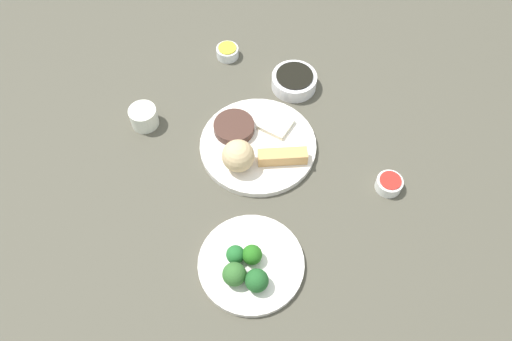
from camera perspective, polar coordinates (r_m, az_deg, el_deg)
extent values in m
cube|color=#4B483B|center=(1.18, 0.22, 2.36)|extent=(2.20, 2.20, 0.02)
cylinder|color=white|center=(1.17, 0.20, 2.71)|extent=(0.27, 0.27, 0.02)
sphere|color=tan|center=(1.10, -2.04, 1.67)|extent=(0.07, 0.07, 0.07)
cube|color=tan|center=(1.13, 3.03, 1.58)|extent=(0.11, 0.08, 0.03)
cube|color=beige|center=(1.19, 2.28, 5.28)|extent=(0.07, 0.07, 0.01)
cylinder|color=#442921|center=(1.18, -2.51, 4.94)|extent=(0.10, 0.10, 0.02)
cylinder|color=white|center=(1.03, -0.56, -10.54)|extent=(0.21, 0.21, 0.01)
sphere|color=#24681A|center=(1.01, -0.45, -9.54)|extent=(0.04, 0.04, 0.04)
sphere|color=#216329|center=(1.01, -2.35, -9.50)|extent=(0.04, 0.04, 0.04)
sphere|color=#205725|center=(0.99, 0.08, -12.37)|extent=(0.05, 0.05, 0.05)
sphere|color=#31632A|center=(0.99, -2.48, -11.68)|extent=(0.05, 0.05, 0.05)
cylinder|color=white|center=(1.28, 4.34, 10.05)|extent=(0.11, 0.11, 0.04)
cylinder|color=black|center=(1.27, 4.40, 10.68)|extent=(0.09, 0.09, 0.00)
cylinder|color=white|center=(1.14, 14.85, -1.50)|extent=(0.06, 0.06, 0.03)
cylinder|color=red|center=(1.13, 15.02, -1.09)|extent=(0.05, 0.05, 0.00)
cylinder|color=white|center=(1.36, -3.26, 13.25)|extent=(0.06, 0.06, 0.03)
cylinder|color=gold|center=(1.35, -3.29, 13.73)|extent=(0.05, 0.05, 0.00)
cylinder|color=white|center=(1.23, -12.61, 5.95)|extent=(0.07, 0.07, 0.05)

